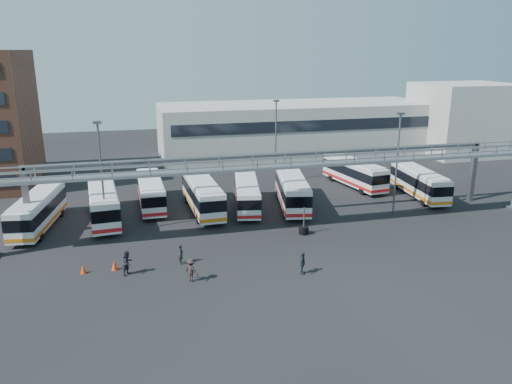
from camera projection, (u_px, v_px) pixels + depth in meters
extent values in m
plane|color=black|center=(305.00, 251.00, 41.27)|extent=(140.00, 140.00, 0.00)
cube|color=gray|center=(288.00, 166.00, 44.24)|extent=(50.00, 1.80, 0.22)
cube|color=gray|center=(291.00, 157.00, 43.19)|extent=(50.00, 0.10, 0.10)
cube|color=gray|center=(285.00, 153.00, 44.77)|extent=(50.00, 0.10, 0.10)
cube|color=#4C4F54|center=(275.00, 155.00, 47.91)|extent=(45.00, 0.50, 0.35)
cube|color=#9E9E99|center=(295.00, 129.00, 78.43)|extent=(42.00, 14.00, 8.00)
cube|color=#B2B2AD|center=(464.00, 119.00, 78.67)|extent=(14.00, 12.00, 11.00)
cylinder|color=#4C4F54|center=(102.00, 181.00, 43.50)|extent=(0.18, 0.18, 10.00)
cube|color=#4C4F54|center=(97.00, 122.00, 42.10)|extent=(0.70, 0.35, 0.22)
cylinder|color=#4C4F54|center=(397.00, 165.00, 49.29)|extent=(0.18, 0.18, 10.00)
cube|color=#4C4F54|center=(401.00, 114.00, 47.89)|extent=(0.70, 0.35, 0.22)
cylinder|color=#4C4F54|center=(276.00, 143.00, 61.33)|extent=(0.18, 0.18, 10.00)
cube|color=#4C4F54|center=(276.00, 101.00, 59.93)|extent=(0.70, 0.35, 0.22)
cube|color=silver|center=(38.00, 211.00, 45.94)|extent=(3.90, 10.69, 2.61)
cube|color=black|center=(37.00, 207.00, 45.85)|extent=(3.97, 10.76, 1.05)
cube|color=orange|center=(39.00, 220.00, 46.19)|extent=(3.96, 10.75, 0.33)
cube|color=silver|center=(36.00, 196.00, 45.56)|extent=(3.51, 9.62, 0.15)
cylinder|color=black|center=(14.00, 237.00, 42.98)|extent=(0.42, 0.98, 0.95)
cylinder|color=black|center=(40.00, 236.00, 43.19)|extent=(0.42, 0.98, 0.95)
cylinder|color=black|center=(39.00, 213.00, 49.38)|extent=(0.42, 0.98, 0.95)
cylinder|color=black|center=(61.00, 212.00, 49.59)|extent=(0.42, 0.98, 0.95)
cube|color=silver|center=(103.00, 203.00, 48.03)|extent=(3.35, 11.11, 2.74)
cube|color=black|center=(103.00, 199.00, 47.94)|extent=(3.41, 11.18, 1.10)
cube|color=#B41617|center=(104.00, 212.00, 48.30)|extent=(3.40, 11.17, 0.35)
cube|color=silver|center=(102.00, 188.00, 47.64)|extent=(3.01, 10.00, 0.16)
cylinder|color=black|center=(93.00, 229.00, 44.86)|extent=(0.38, 1.02, 1.00)
cylinder|color=black|center=(119.00, 226.00, 45.56)|extent=(0.38, 1.02, 1.00)
cylinder|color=black|center=(91.00, 206.00, 51.23)|extent=(0.38, 1.02, 1.00)
cylinder|color=black|center=(114.00, 204.00, 51.93)|extent=(0.38, 1.02, 1.00)
cube|color=silver|center=(151.00, 191.00, 52.27)|extent=(2.47, 10.33, 2.58)
cube|color=black|center=(151.00, 189.00, 52.18)|extent=(2.53, 10.39, 1.03)
cube|color=#B41617|center=(151.00, 200.00, 52.52)|extent=(2.52, 10.38, 0.33)
cube|color=silver|center=(150.00, 179.00, 51.89)|extent=(2.22, 9.30, 0.15)
cylinder|color=black|center=(143.00, 213.00, 49.29)|extent=(0.29, 0.94, 0.94)
cylinder|color=black|center=(164.00, 211.00, 49.82)|extent=(0.29, 0.94, 0.94)
cylinder|color=black|center=(140.00, 195.00, 55.40)|extent=(0.29, 0.94, 0.94)
cylinder|color=black|center=(159.00, 194.00, 55.93)|extent=(0.29, 0.94, 0.94)
cube|color=silver|center=(203.00, 194.00, 50.79)|extent=(2.87, 11.02, 2.74)
cube|color=black|center=(202.00, 191.00, 50.70)|extent=(2.93, 11.08, 1.09)
cube|color=orange|center=(203.00, 203.00, 51.05)|extent=(2.92, 11.07, 0.35)
cube|color=silver|center=(202.00, 181.00, 50.39)|extent=(2.58, 9.92, 0.16)
cylinder|color=black|center=(198.00, 218.00, 47.61)|extent=(0.33, 1.00, 0.99)
cylinder|color=black|center=(221.00, 216.00, 48.23)|extent=(0.33, 1.00, 0.99)
cylinder|color=black|center=(187.00, 198.00, 54.07)|extent=(0.33, 1.00, 0.99)
cylinder|color=black|center=(207.00, 197.00, 54.68)|extent=(0.33, 1.00, 0.99)
cube|color=silver|center=(247.00, 194.00, 51.65)|extent=(4.10, 10.18, 2.48)
cube|color=black|center=(247.00, 191.00, 51.57)|extent=(4.17, 10.25, 0.99)
cube|color=#B41617|center=(247.00, 202.00, 51.90)|extent=(4.16, 10.24, 0.32)
cube|color=silver|center=(247.00, 181.00, 51.29)|extent=(3.69, 9.16, 0.14)
cylinder|color=black|center=(238.00, 215.00, 48.87)|extent=(0.44, 0.94, 0.90)
cylinder|color=black|center=(259.00, 214.00, 48.99)|extent=(0.44, 0.94, 0.90)
cylinder|color=black|center=(237.00, 196.00, 54.97)|extent=(0.44, 0.94, 0.90)
cylinder|color=black|center=(255.00, 196.00, 55.09)|extent=(0.44, 0.94, 0.90)
cube|color=silver|center=(292.00, 190.00, 52.34)|extent=(4.65, 11.31, 2.76)
cube|color=black|center=(292.00, 187.00, 52.25)|extent=(4.72, 11.38, 1.10)
cube|color=#B41617|center=(292.00, 199.00, 52.61)|extent=(4.71, 11.37, 0.35)
cube|color=silver|center=(292.00, 177.00, 51.94)|extent=(4.19, 10.18, 0.16)
cylinder|color=black|center=(285.00, 213.00, 49.26)|extent=(0.49, 1.04, 1.00)
cylinder|color=black|center=(308.00, 212.00, 49.38)|extent=(0.49, 1.04, 1.00)
cylinder|color=black|center=(278.00, 193.00, 56.04)|extent=(0.49, 1.04, 1.00)
cylinder|color=black|center=(298.00, 193.00, 56.16)|extent=(0.49, 1.04, 1.00)
cube|color=silver|center=(354.00, 172.00, 60.13)|extent=(3.93, 10.80, 2.64)
cube|color=black|center=(354.00, 170.00, 60.04)|extent=(4.00, 10.87, 1.06)
cube|color=#B41617|center=(354.00, 180.00, 60.38)|extent=(3.99, 10.86, 0.34)
cube|color=silver|center=(355.00, 161.00, 59.74)|extent=(3.54, 9.72, 0.15)
cylinder|color=black|center=(362.00, 191.00, 57.08)|extent=(0.43, 0.99, 0.96)
cylinder|color=black|center=(378.00, 189.00, 57.89)|extent=(0.43, 0.99, 0.96)
cylinder|color=black|center=(331.00, 177.00, 63.07)|extent=(0.43, 0.99, 0.96)
cylinder|color=black|center=(346.00, 176.00, 63.88)|extent=(0.43, 0.99, 0.96)
cube|color=silver|center=(419.00, 182.00, 55.90)|extent=(3.33, 10.46, 2.57)
cube|color=black|center=(420.00, 180.00, 55.81)|extent=(3.40, 10.52, 1.03)
cube|color=orange|center=(419.00, 190.00, 56.15)|extent=(3.39, 10.51, 0.33)
cube|color=silver|center=(420.00, 170.00, 55.52)|extent=(3.00, 9.41, 0.15)
cylinder|color=black|center=(423.00, 202.00, 52.96)|extent=(0.37, 0.96, 0.93)
cylinder|color=black|center=(442.00, 201.00, 53.27)|extent=(0.37, 0.96, 0.93)
cylinder|color=black|center=(397.00, 186.00, 59.21)|extent=(0.37, 0.96, 0.93)
cylinder|color=black|center=(414.00, 185.00, 59.52)|extent=(0.37, 0.96, 0.93)
imported|color=black|center=(181.00, 254.00, 38.56)|extent=(0.53, 0.67, 1.61)
imported|color=black|center=(128.00, 263.00, 36.66)|extent=(1.12, 1.14, 1.86)
imported|color=#2C1F1D|center=(191.00, 270.00, 35.61)|extent=(1.22, 1.27, 1.74)
imported|color=#1C2933|center=(303.00, 263.00, 36.80)|extent=(0.83, 1.07, 1.69)
cone|color=red|center=(83.00, 269.00, 37.01)|extent=(0.46, 0.46, 0.70)
cone|color=red|center=(114.00, 265.00, 37.58)|extent=(0.48, 0.48, 0.75)
cylinder|color=black|center=(304.00, 233.00, 44.97)|extent=(0.88, 0.88, 0.21)
cylinder|color=black|center=(304.00, 230.00, 44.91)|extent=(0.88, 0.88, 0.21)
cylinder|color=black|center=(304.00, 228.00, 44.84)|extent=(0.88, 0.88, 0.21)
cylinder|color=#4C4F54|center=(304.00, 221.00, 44.66)|extent=(0.13, 0.13, 2.52)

